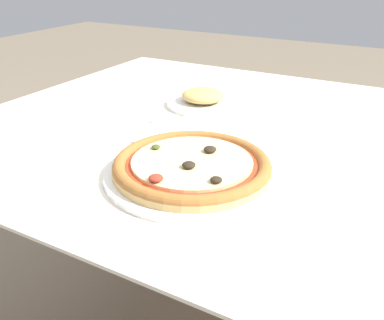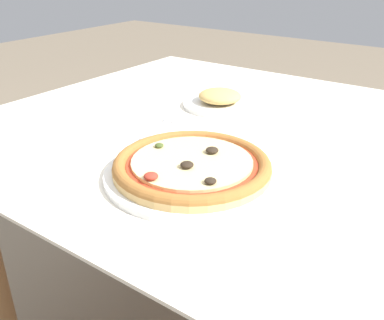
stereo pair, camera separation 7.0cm
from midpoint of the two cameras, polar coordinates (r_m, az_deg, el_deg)
name	(u,v)px [view 2 (the right image)]	position (r m, az deg, el deg)	size (l,w,h in m)	color
dining_table	(274,177)	(0.91, 13.00, -2.32)	(1.28, 0.95, 0.72)	brown
pizza_plate	(192,167)	(0.70, 2.83, -1.03)	(0.29, 0.29, 0.04)	white
fork	(163,125)	(0.92, -1.71, 4.62)	(0.05, 0.17, 0.00)	silver
side_plate	(220,100)	(1.04, 5.66, 7.94)	(0.18, 0.18, 0.04)	white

